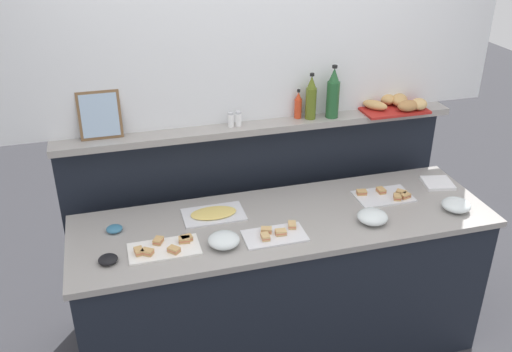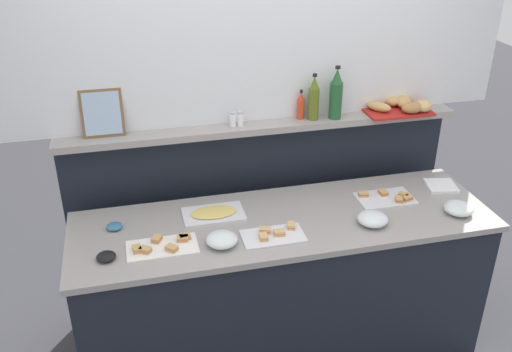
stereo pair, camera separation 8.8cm
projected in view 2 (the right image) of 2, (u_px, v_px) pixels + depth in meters
name	position (u px, v px, depth m)	size (l,w,h in m)	color
ground_plane	(258.00, 287.00, 4.00)	(12.00, 12.00, 0.00)	#38383D
buffet_counter	(283.00, 287.00, 3.27)	(2.30, 0.70, 0.93)	black
back_ledge_unit	(261.00, 209.00, 3.63)	(2.38, 0.22, 1.31)	black
upper_wall_panel	(260.00, 6.00, 3.06)	(2.98, 0.08, 1.29)	silver
sandwich_platter_front	(274.00, 235.00, 2.90)	(0.32, 0.18, 0.04)	silver
sandwich_platter_side	(387.00, 198.00, 3.25)	(0.32, 0.20, 0.04)	silver
sandwich_platter_rear	(163.00, 246.00, 2.81)	(0.35, 0.19, 0.04)	white
cold_cuts_platter	(213.00, 213.00, 3.10)	(0.34, 0.20, 0.02)	silver
glass_bowl_large	(222.00, 240.00, 2.83)	(0.16, 0.16, 0.06)	silver
glass_bowl_medium	(458.00, 209.00, 3.10)	(0.16, 0.16, 0.06)	silver
glass_bowl_small	(373.00, 219.00, 3.00)	(0.16, 0.16, 0.07)	silver
condiment_bowl_red	(106.00, 257.00, 2.72)	(0.09, 0.09, 0.03)	black
condiment_bowl_dark	(114.00, 226.00, 2.97)	(0.08, 0.08, 0.03)	teal
napkin_stack	(441.00, 186.00, 3.38)	(0.17, 0.17, 0.02)	white
hot_sauce_bottle	(301.00, 106.00, 3.31)	(0.04, 0.04, 0.18)	red
olive_oil_bottle	(314.00, 99.00, 3.28)	(0.06, 0.06, 0.28)	#56661E
wine_bottle_green	(336.00, 95.00, 3.29)	(0.08, 0.08, 0.32)	#23562D
salt_shaker	(233.00, 119.00, 3.22)	(0.03, 0.03, 0.09)	white
pepper_shaker	(240.00, 119.00, 3.23)	(0.03, 0.03, 0.09)	white
bread_basket	(401.00, 106.00, 3.43)	(0.41, 0.29, 0.08)	#B2231E
framed_picture	(102.00, 113.00, 3.06)	(0.23, 0.06, 0.26)	brown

